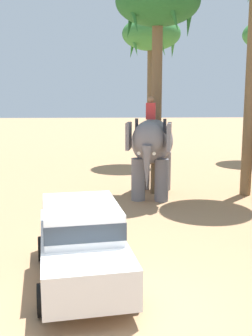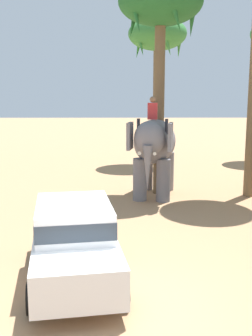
# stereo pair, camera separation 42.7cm
# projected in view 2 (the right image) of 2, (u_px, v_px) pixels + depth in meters

# --- Properties ---
(ground_plane) EXTENTS (120.00, 120.00, 0.00)m
(ground_plane) POSITION_uv_depth(u_px,v_px,m) (91.00, 311.00, 7.70)
(ground_plane) COLOR tan
(car_sedan_foreground) EXTENTS (2.34, 4.31, 1.70)m
(car_sedan_foreground) POSITION_uv_depth(u_px,v_px,m) (74.00, 239.00, 8.83)
(car_sedan_foreground) COLOR white
(car_sedan_foreground) RESTS_ON ground
(elephant_with_mahout) EXTENTS (2.22, 4.00, 3.88)m
(elephant_with_mahout) POSITION_uv_depth(u_px,v_px,m) (154.00, 146.00, 15.82)
(elephant_with_mahout) COLOR slate
(elephant_with_mahout) RESTS_ON ground
(palm_tree_near_hut) EXTENTS (3.20, 3.20, 8.08)m
(palm_tree_near_hut) POSITION_uv_depth(u_px,v_px,m) (157.00, 38.00, 22.43)
(palm_tree_near_hut) COLOR brown
(palm_tree_near_hut) RESTS_ON ground
(palm_tree_left_of_road) EXTENTS (3.20, 3.20, 8.28)m
(palm_tree_left_of_road) POSITION_uv_depth(u_px,v_px,m) (161.00, 8.00, 15.41)
(palm_tree_left_of_road) COLOR brown
(palm_tree_left_of_road) RESTS_ON ground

